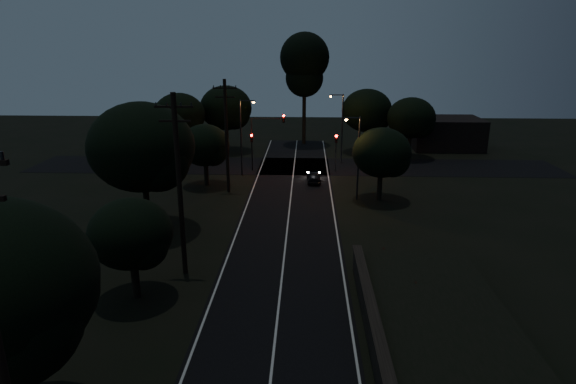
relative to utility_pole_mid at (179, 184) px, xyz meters
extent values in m
cube|color=black|center=(6.00, 7.00, -5.73)|extent=(8.00, 70.00, 0.02)
cube|color=black|center=(6.00, 27.00, -5.73)|extent=(60.00, 8.00, 0.02)
cube|color=beige|center=(6.00, 7.00, -5.71)|extent=(0.12, 70.00, 0.01)
cube|color=beige|center=(2.25, 7.00, -5.71)|extent=(0.12, 70.00, 0.01)
cube|color=beige|center=(9.75, 7.00, -5.71)|extent=(0.12, 70.00, 0.01)
cylinder|color=black|center=(0.00, -17.00, 0.26)|extent=(0.30, 0.30, 12.00)
cylinder|color=black|center=(0.00, 0.00, -0.24)|extent=(0.30, 0.30, 11.00)
cube|color=black|center=(0.00, 0.00, 4.46)|extent=(2.20, 0.12, 0.12)
cube|color=black|center=(0.00, 0.00, 3.66)|extent=(1.80, 0.12, 0.12)
cylinder|color=black|center=(0.00, 17.00, -0.49)|extent=(0.30, 0.30, 10.50)
cube|color=black|center=(0.00, 17.00, 3.96)|extent=(2.20, 0.12, 0.12)
cube|color=black|center=(0.00, 17.00, 3.16)|extent=(1.80, 0.12, 0.12)
sphere|color=black|center=(-1.76, -13.71, -0.51)|extent=(4.24, 4.24, 4.24)
cylinder|color=black|center=(-2.00, -3.00, -4.68)|extent=(0.44, 0.44, 2.12)
ellipsoid|color=black|center=(-2.00, -3.00, -1.93)|extent=(4.50, 4.50, 3.83)
sphere|color=black|center=(-1.21, -3.45, -2.38)|extent=(2.70, 2.70, 2.70)
cylinder|color=black|center=(-4.50, 7.00, -3.97)|extent=(0.44, 0.44, 3.54)
ellipsoid|color=black|center=(-4.50, 7.00, 0.66)|extent=(7.64, 7.64, 6.49)
sphere|color=black|center=(-3.16, 6.24, -0.10)|extent=(4.58, 4.58, 4.58)
cylinder|color=black|center=(-2.50, 19.00, -4.61)|extent=(0.44, 0.44, 2.25)
ellipsoid|color=black|center=(-2.50, 19.00, -1.69)|extent=(4.80, 4.80, 4.08)
sphere|color=black|center=(-1.66, 18.52, -2.17)|extent=(2.88, 2.88, 2.88)
cylinder|color=black|center=(-3.00, 35.00, -4.19)|extent=(0.44, 0.44, 3.10)
ellipsoid|color=black|center=(-3.00, 35.00, -0.15)|extent=(6.64, 6.64, 5.65)
sphere|color=black|center=(-1.84, 34.34, -0.81)|extent=(3.99, 3.99, 3.99)
cylinder|color=black|center=(-8.00, 31.00, -4.27)|extent=(0.44, 0.44, 2.93)
ellipsoid|color=black|center=(-8.00, 31.00, -0.50)|extent=(6.17, 6.17, 5.24)
sphere|color=black|center=(-6.92, 30.38, -1.11)|extent=(3.70, 3.70, 3.70)
cylinder|color=black|center=(15.00, 35.00, -4.26)|extent=(0.44, 0.44, 2.96)
ellipsoid|color=black|center=(15.00, 35.00, -0.39)|extent=(6.37, 6.37, 5.41)
sphere|color=black|center=(16.11, 34.36, -1.03)|extent=(3.82, 3.82, 3.82)
cylinder|color=black|center=(20.00, 32.00, -4.38)|extent=(0.44, 0.44, 2.72)
ellipsoid|color=black|center=(20.00, 32.00, -0.85)|extent=(5.79, 5.79, 4.92)
sphere|color=black|center=(21.01, 31.42, -1.43)|extent=(3.48, 3.48, 3.48)
cylinder|color=black|center=(14.00, 15.00, -4.52)|extent=(0.44, 0.44, 2.43)
ellipsoid|color=black|center=(14.00, 15.00, -1.37)|extent=(5.16, 5.16, 4.38)
sphere|color=black|center=(14.90, 14.48, -1.89)|extent=(3.10, 3.10, 3.10)
cylinder|color=black|center=(7.00, 40.00, -1.62)|extent=(0.50, 0.50, 8.25)
sphere|color=black|center=(7.00, 40.00, 5.95)|extent=(6.60, 6.60, 6.60)
sphere|color=black|center=(7.00, 40.00, 3.26)|extent=(5.10, 5.10, 5.10)
cube|color=black|center=(-14.00, 37.00, -3.54)|extent=(10.00, 8.00, 4.40)
cube|color=black|center=(26.00, 38.00, -3.74)|extent=(9.00, 7.00, 4.00)
cylinder|color=black|center=(1.40, 25.00, -4.14)|extent=(0.12, 0.12, 3.20)
cube|color=black|center=(1.40, 25.00, -2.09)|extent=(0.28, 0.22, 0.90)
sphere|color=#FF0705|center=(1.40, 24.87, -1.79)|extent=(0.22, 0.22, 0.22)
cylinder|color=black|center=(10.60, 25.00, -4.14)|extent=(0.12, 0.12, 3.20)
cube|color=black|center=(10.60, 25.00, -2.09)|extent=(0.28, 0.22, 0.90)
sphere|color=#FF0705|center=(10.60, 24.87, -1.79)|extent=(0.22, 0.22, 0.22)
cylinder|color=black|center=(1.40, 25.00, -3.24)|extent=(0.12, 0.12, 5.00)
cube|color=black|center=(4.90, 25.00, 0.06)|extent=(0.28, 0.22, 0.90)
sphere|color=#FF0705|center=(4.90, 24.87, 0.36)|extent=(0.22, 0.22, 0.22)
cube|color=black|center=(3.15, 25.00, 0.06)|extent=(3.50, 0.08, 0.08)
cylinder|color=black|center=(0.50, 23.00, -1.74)|extent=(0.16, 0.16, 8.00)
cube|color=black|center=(1.20, 23.00, 2.16)|extent=(1.40, 0.10, 0.10)
cube|color=black|center=(1.90, 23.00, 2.11)|extent=(0.35, 0.22, 0.12)
sphere|color=orange|center=(1.90, 23.00, 2.01)|extent=(0.26, 0.26, 0.26)
cylinder|color=black|center=(11.50, 29.00, -1.74)|extent=(0.16, 0.16, 8.00)
cube|color=black|center=(10.80, 29.00, 2.16)|extent=(1.40, 0.10, 0.10)
cube|color=black|center=(10.10, 29.00, 2.11)|extent=(0.35, 0.22, 0.12)
sphere|color=orange|center=(10.10, 29.00, 2.01)|extent=(0.26, 0.26, 0.26)
cylinder|color=black|center=(12.00, 15.00, -1.99)|extent=(0.16, 0.16, 7.50)
cube|color=black|center=(11.40, 15.00, 1.66)|extent=(1.20, 0.10, 0.10)
cube|color=black|center=(10.80, 15.00, 1.61)|extent=(0.35, 0.22, 0.12)
sphere|color=orange|center=(10.80, 15.00, 1.51)|extent=(0.26, 0.26, 0.26)
imported|color=black|center=(8.19, 20.47, -5.16)|extent=(1.40, 3.40, 1.15)
camera|label=1|loc=(7.41, -26.63, 7.89)|focal=30.00mm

